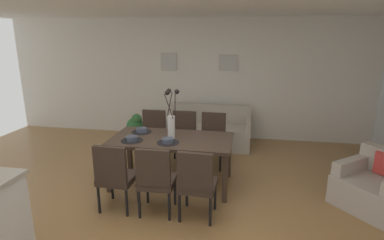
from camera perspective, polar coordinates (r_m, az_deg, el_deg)
The scene contains 22 objects.
ground_plane at distance 4.33m, azimuth -4.59°, elevation -15.74°, with size 9.00×9.00×0.00m, color olive.
back_wall_panel at distance 6.97m, azimuth 2.01°, elevation 7.53°, with size 9.00×0.10×2.60m, color silver.
ceiling_panel at distance 4.13m, azimuth -3.90°, elevation 20.98°, with size 9.00×7.20×0.08m, color white.
dining_table at distance 4.70m, azimuth -3.74°, elevation -4.19°, with size 1.80×0.95×0.74m.
dining_chair_near_left at distance 4.16m, azimuth -13.87°, elevation -9.55°, with size 0.45×0.45×0.92m.
dining_chair_near_right at distance 5.68m, azimuth -7.17°, elevation -2.49°, with size 0.44×0.44×0.92m.
dining_chair_far_left at distance 3.98m, azimuth -6.64°, elevation -10.37°, with size 0.46×0.46×0.92m.
dining_chair_far_right at distance 5.56m, azimuth -1.61°, elevation -2.76°, with size 0.44×0.44×0.92m.
dining_chair_mid_left at distance 3.86m, azimuth 0.87°, elevation -11.11°, with size 0.46×0.46×0.92m.
dining_chair_mid_right at distance 5.46m, azimuth 3.72°, elevation -3.12°, with size 0.47×0.47×0.92m.
centerpiece_vase at distance 4.60m, azimuth -3.80°, elevation 0.04°, with size 0.21×0.23×0.73m.
placemat_near_left at distance 4.64m, azimuth -10.89°, elevation -3.67°, with size 0.32×0.32×0.01m, color black.
bowl_near_left at distance 4.63m, azimuth -10.92°, elevation -3.24°, with size 0.17×0.17×0.07m.
placemat_near_right at distance 5.02m, azimuth -9.17°, elevation -2.15°, with size 0.32×0.32×0.01m, color black.
bowl_near_right at distance 5.01m, azimuth -9.19°, elevation -1.74°, with size 0.17×0.17×0.07m.
placemat_far_left at distance 4.48m, azimuth -4.41°, elevation -4.12°, with size 0.32×0.32×0.01m, color black.
bowl_far_left at distance 4.47m, azimuth -4.42°, elevation -3.67°, with size 0.17×0.17×0.07m.
sofa at distance 6.54m, azimuth 2.99°, elevation -2.13°, with size 1.72×0.84×0.80m.
armchair at distance 4.87m, azimuth 30.46°, elevation -10.44°, with size 1.13×1.13×0.75m.
framed_picture_left at distance 7.01m, azimuth -4.25°, elevation 10.52°, with size 0.35×0.03×0.39m.
framed_picture_center at distance 6.80m, azimuth 6.61°, elevation 10.32°, with size 0.40×0.03×0.34m.
potted_plant at distance 6.61m, azimuth -10.26°, elevation -1.35°, with size 0.36×0.36×0.67m.
Camera 1 is at (0.98, -3.59, 2.21)m, focal length 29.28 mm.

